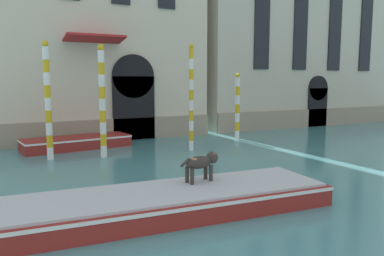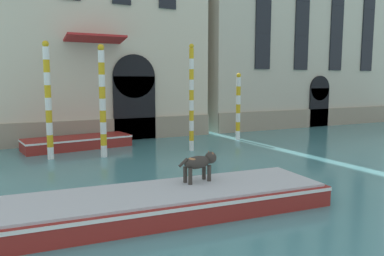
{
  "view_description": "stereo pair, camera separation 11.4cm",
  "coord_description": "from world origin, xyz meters",
  "views": [
    {
      "loc": [
        -1.21,
        -2.09,
        3.09
      ],
      "look_at": [
        5.55,
        11.28,
        1.2
      ],
      "focal_mm": 35.0,
      "sensor_mm": 36.0,
      "label": 1
    },
    {
      "loc": [
        -1.1,
        -2.14,
        3.09
      ],
      "look_at": [
        5.55,
        11.28,
        1.2
      ],
      "focal_mm": 35.0,
      "sensor_mm": 36.0,
      "label": 2
    }
  ],
  "objects": [
    {
      "name": "mooring_pole_0",
      "position": [
        6.19,
        12.61,
        2.36
      ],
      "size": [
        0.21,
        0.21,
        4.69
      ],
      "color": "white",
      "rests_on": "ground_plane"
    },
    {
      "name": "mooring_pole_1",
      "position": [
        9.78,
        14.34,
        1.77
      ],
      "size": [
        0.24,
        0.24,
        3.49
      ],
      "color": "white",
      "rests_on": "ground_plane"
    },
    {
      "name": "boat_moored_near_palazzo",
      "position": [
        1.72,
        15.47,
        0.28
      ],
      "size": [
        4.94,
        2.29,
        0.53
      ],
      "rotation": [
        0.0,
        0.0,
        0.13
      ],
      "color": "maroon",
      "rests_on": "ground_plane"
    },
    {
      "name": "dog_on_deck",
      "position": [
        3.19,
        6.07,
        1.04
      ],
      "size": [
        1.12,
        0.42,
        0.75
      ],
      "rotation": [
        0.0,
        0.0,
        0.13
      ],
      "color": "#332D28",
      "rests_on": "boat_foreground"
    },
    {
      "name": "mooring_pole_2",
      "position": [
        0.35,
        13.44,
        2.33
      ],
      "size": [
        0.25,
        0.25,
        4.63
      ],
      "color": "white",
      "rests_on": "ground_plane"
    },
    {
      "name": "palazzo_right",
      "position": [
        17.69,
        19.79,
        7.05
      ],
      "size": [
        15.34,
        6.13,
        14.14
      ],
      "color": "#BCB29E",
      "rests_on": "ground_plane"
    },
    {
      "name": "mooring_pole_3",
      "position": [
        2.35,
        12.94,
        2.29
      ],
      "size": [
        0.26,
        0.26,
        4.53
      ],
      "color": "white",
      "rests_on": "ground_plane"
    },
    {
      "name": "boat_foreground",
      "position": [
        1.84,
        5.75,
        0.3
      ],
      "size": [
        8.61,
        2.78,
        0.56
      ],
      "rotation": [
        0.0,
        0.0,
        -0.07
      ],
      "color": "maroon",
      "rests_on": "ground_plane"
    }
  ]
}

